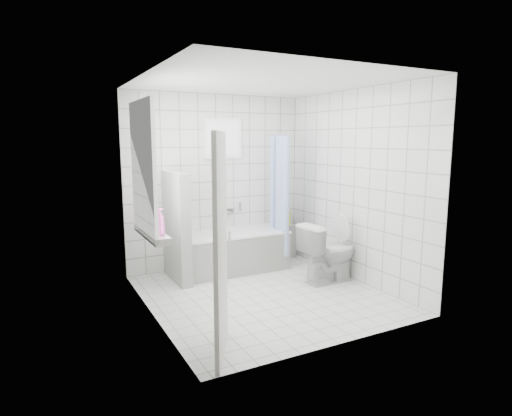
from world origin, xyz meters
TOP-DOWN VIEW (x-y plane):
  - ground at (0.00, 0.00)m, footprint 3.00×3.00m
  - ceiling at (0.00, 0.00)m, footprint 3.00×3.00m
  - wall_back at (0.00, 1.50)m, footprint 2.80×0.02m
  - wall_front at (0.00, -1.50)m, footprint 2.80×0.02m
  - wall_left at (-1.40, 0.00)m, footprint 0.02×3.00m
  - wall_right at (1.40, 0.00)m, footprint 0.02×3.00m
  - window_left at (-1.35, 0.30)m, footprint 0.01×0.90m
  - window_back at (0.10, 1.46)m, footprint 0.50×0.01m
  - window_sill at (-1.31, 0.30)m, footprint 0.18×1.02m
  - door at (-1.06, -1.13)m, footprint 0.42×0.72m
  - bathtub at (0.08, 1.12)m, footprint 1.59×0.77m
  - partition_wall at (-0.78, 1.07)m, footprint 0.15×0.85m
  - tiled_ledge at (1.10, 1.38)m, footprint 0.40×0.24m
  - toilet at (1.03, 0.03)m, footprint 0.83×0.50m
  - curtain_rod at (0.82, 1.10)m, footprint 0.02×0.80m
  - shower_curtain at (0.82, 0.97)m, footprint 0.14×0.48m
  - tub_faucet at (0.18, 1.46)m, footprint 0.18×0.06m
  - sill_bottles at (-1.30, 0.24)m, footprint 0.18×0.72m
  - ledge_bottles at (1.12, 1.35)m, footprint 0.22×0.17m

SIDE VIEW (x-z plane):
  - ground at x=0.00m, z-range 0.00..0.00m
  - tiled_ledge at x=1.10m, z-range 0.00..0.55m
  - bathtub at x=0.08m, z-range 0.00..0.58m
  - toilet at x=1.03m, z-range 0.00..0.82m
  - ledge_bottles at x=1.12m, z-range 0.54..0.78m
  - partition_wall at x=-0.78m, z-range 0.00..1.50m
  - tub_faucet at x=0.18m, z-range 0.82..0.88m
  - window_sill at x=-1.31m, z-range 0.82..0.90m
  - door at x=-1.06m, z-range 0.00..2.00m
  - sill_bottles at x=-1.30m, z-range 0.87..1.18m
  - shower_curtain at x=0.82m, z-range 0.21..1.99m
  - wall_back at x=0.00m, z-range 0.00..2.60m
  - wall_front at x=0.00m, z-range 0.00..2.60m
  - wall_left at x=-1.40m, z-range 0.00..2.60m
  - wall_right at x=1.40m, z-range 0.00..2.60m
  - window_left at x=-1.35m, z-range 0.90..2.30m
  - window_back at x=0.10m, z-range 1.70..2.20m
  - curtain_rod at x=0.82m, z-range 1.99..2.01m
  - ceiling at x=0.00m, z-range 2.60..2.60m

